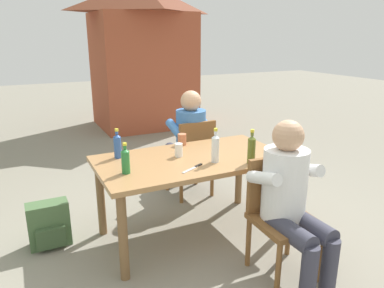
{
  "coord_description": "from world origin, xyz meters",
  "views": [
    {
      "loc": [
        -1.3,
        -2.65,
        1.73
      ],
      "look_at": [
        0.0,
        0.0,
        0.85
      ],
      "focal_mm": 34.15,
      "sensor_mm": 36.0,
      "label": 1
    }
  ],
  "objects": [
    {
      "name": "ground_plane",
      "position": [
        0.0,
        0.0,
        0.0
      ],
      "size": [
        24.0,
        24.0,
        0.0
      ],
      "primitive_type": "plane",
      "color": "gray"
    },
    {
      "name": "dining_table",
      "position": [
        0.0,
        0.0,
        0.64
      ],
      "size": [
        1.61,
        0.88,
        0.73
      ],
      "color": "#A37547",
      "rests_on": "ground_plane"
    },
    {
      "name": "chair_near_right",
      "position": [
        0.37,
        -0.74,
        0.49
      ],
      "size": [
        0.46,
        0.46,
        0.87
      ],
      "color": "brown",
      "rests_on": "ground_plane"
    },
    {
      "name": "chair_far_right",
      "position": [
        0.36,
        0.74,
        0.49
      ],
      "size": [
        0.45,
        0.45,
        0.87
      ],
      "color": "brown",
      "rests_on": "ground_plane"
    },
    {
      "name": "person_in_white_shirt",
      "position": [
        0.36,
        -0.85,
        0.66
      ],
      "size": [
        0.47,
        0.62,
        1.18
      ],
      "color": "white",
      "rests_on": "ground_plane"
    },
    {
      "name": "person_in_plaid_shirt",
      "position": [
        0.36,
        0.85,
        0.66
      ],
      "size": [
        0.47,
        0.62,
        1.18
      ],
      "color": "#3D70B2",
      "rests_on": "ground_plane"
    },
    {
      "name": "bottle_blue",
      "position": [
        -0.57,
        0.27,
        0.84
      ],
      "size": [
        0.06,
        0.06,
        0.25
      ],
      "color": "#2D56A3",
      "rests_on": "dining_table"
    },
    {
      "name": "bottle_clear",
      "position": [
        0.12,
        -0.19,
        0.85
      ],
      "size": [
        0.06,
        0.06,
        0.29
      ],
      "color": "white",
      "rests_on": "dining_table"
    },
    {
      "name": "bottle_olive",
      "position": [
        0.37,
        -0.34,
        0.85
      ],
      "size": [
        0.06,
        0.06,
        0.28
      ],
      "color": "#566623",
      "rests_on": "dining_table"
    },
    {
      "name": "bottle_green",
      "position": [
        -0.61,
        -0.11,
        0.83
      ],
      "size": [
        0.06,
        0.06,
        0.24
      ],
      "color": "#287A38",
      "rests_on": "dining_table"
    },
    {
      "name": "cup_white",
      "position": [
        -0.09,
        0.07,
        0.79
      ],
      "size": [
        0.07,
        0.07,
        0.12
      ],
      "primitive_type": "cylinder",
      "color": "white",
      "rests_on": "dining_table"
    },
    {
      "name": "cup_terracotta",
      "position": [
        0.08,
        0.37,
        0.78
      ],
      "size": [
        0.08,
        0.08,
        0.11
      ],
      "primitive_type": "cylinder",
      "color": "#BC6B47",
      "rests_on": "dining_table"
    },
    {
      "name": "table_knife",
      "position": [
        -0.1,
        -0.24,
        0.73
      ],
      "size": [
        0.22,
        0.13,
        0.01
      ],
      "color": "silver",
      "rests_on": "dining_table"
    },
    {
      "name": "backpack_by_near_side",
      "position": [
        -1.17,
        0.36,
        0.19
      ],
      "size": [
        0.34,
        0.23,
        0.39
      ],
      "color": "#47663D",
      "rests_on": "ground_plane"
    },
    {
      "name": "brick_kiosk",
      "position": [
        1.01,
        4.21,
        1.41
      ],
      "size": [
        2.02,
        1.67,
        2.68
      ],
      "color": "#9E472D",
      "rests_on": "ground_plane"
    }
  ]
}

